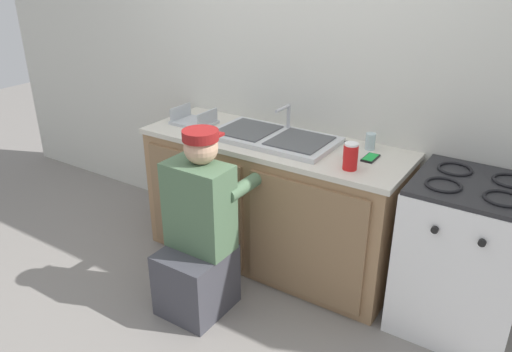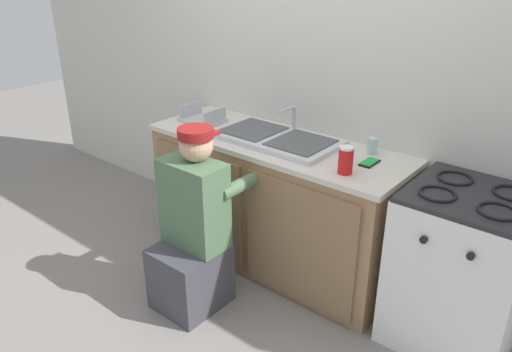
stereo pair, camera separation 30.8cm
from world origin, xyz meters
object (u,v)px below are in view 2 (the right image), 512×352
object	(u,v)px
soda_cup_red	(346,160)
water_glass	(372,146)
sink_double_basin	(276,138)
cell_phone	(370,163)
stove_range	(460,269)
spice_bottle_red	(345,154)
plumber_person	(193,235)
dish_rack_tray	(203,118)

from	to	relation	value
soda_cup_red	water_glass	world-z (taller)	soda_cup_red
sink_double_basin	cell_phone	xyz separation A→B (m)	(0.63, 0.04, -0.01)
cell_phone	water_glass	size ratio (longest dim) A/B	1.40
stove_range	spice_bottle_red	xyz separation A→B (m)	(-0.71, -0.04, 0.48)
cell_phone	soda_cup_red	distance (m)	0.22
cell_phone	plumber_person	bearing A→B (deg)	-135.58
stove_range	plumber_person	xyz separation A→B (m)	(-1.32, -0.67, 0.01)
dish_rack_tray	water_glass	bearing A→B (deg)	9.73
cell_phone	soda_cup_red	world-z (taller)	soda_cup_red
plumber_person	soda_cup_red	bearing A→B (deg)	36.46
water_glass	stove_range	bearing A→B (deg)	-15.64
plumber_person	dish_rack_tray	world-z (taller)	plumber_person
spice_bottle_red	water_glass	world-z (taller)	spice_bottle_red
stove_range	spice_bottle_red	distance (m)	0.86
plumber_person	water_glass	bearing A→B (deg)	52.09
stove_range	soda_cup_red	xyz separation A→B (m)	(-0.63, -0.16, 0.51)
sink_double_basin	plumber_person	distance (m)	0.81
dish_rack_tray	spice_bottle_red	bearing A→B (deg)	-0.60
soda_cup_red	sink_double_basin	bearing A→B (deg)	164.32
stove_range	water_glass	size ratio (longest dim) A/B	9.02
stove_range	soda_cup_red	world-z (taller)	soda_cup_red
dish_rack_tray	plumber_person	bearing A→B (deg)	-50.07
cell_phone	spice_bottle_red	distance (m)	0.15
stove_range	plumber_person	size ratio (longest dim) A/B	0.82
water_glass	sink_double_basin	bearing A→B (deg)	-162.53
cell_phone	dish_rack_tray	xyz separation A→B (m)	(-1.26, -0.06, 0.02)
plumber_person	spice_bottle_red	size ratio (longest dim) A/B	10.52
plumber_person	stove_range	bearing A→B (deg)	26.95
spice_bottle_red	stove_range	bearing A→B (deg)	2.88
sink_double_basin	spice_bottle_red	size ratio (longest dim) A/B	7.62
cell_phone	water_glass	bearing A→B (deg)	113.10
plumber_person	spice_bottle_red	world-z (taller)	plumber_person
sink_double_basin	soda_cup_red	distance (m)	0.62
plumber_person	cell_phone	bearing A→B (deg)	44.42
plumber_person	water_glass	world-z (taller)	plumber_person
sink_double_basin	plumber_person	bearing A→B (deg)	-97.60
stove_range	dish_rack_tray	distance (m)	1.91
stove_range	cell_phone	bearing A→B (deg)	176.09
spice_bottle_red	dish_rack_tray	bearing A→B (deg)	179.40
stove_range	cell_phone	size ratio (longest dim) A/B	6.44
stove_range	soda_cup_red	size ratio (longest dim) A/B	5.93
dish_rack_tray	water_glass	world-z (taller)	dish_rack_tray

